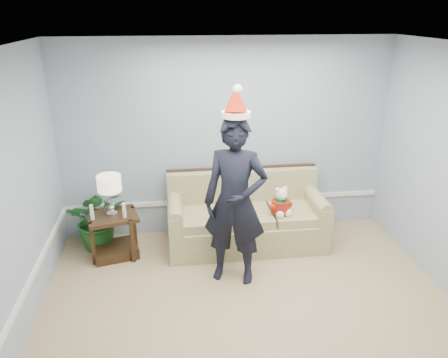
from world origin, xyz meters
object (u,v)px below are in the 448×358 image
Objects in this scene: man at (235,202)px; teddy_bear at (281,204)px; sofa at (246,219)px; table_lamp at (109,185)px; houseplant at (99,218)px; side_table at (115,239)px.

man reaches higher than teddy_bear.
table_lamp reaches higher than sofa.
man reaches higher than houseplant.
teddy_bear reaches higher than side_table.
table_lamp is at bearing 76.26° from side_table.
side_table is (-1.74, -0.13, -0.12)m from sofa.
table_lamp is at bearing 161.08° from teddy_bear.
houseplant is (-0.22, 0.26, 0.20)m from side_table.
man is (-0.28, -0.82, 0.64)m from sofa.
man is at bearing -25.60° from table_lamp.
houseplant is (-0.22, 0.25, -0.56)m from table_lamp.
houseplant is 2.18× the size of teddy_bear.
man is at bearing -108.67° from sofa.
teddy_bear is (2.37, -0.37, 0.23)m from houseplant.
sofa is 1.06× the size of man.
sofa is 0.57m from teddy_bear.
man is at bearing -25.37° from side_table.
sofa is at bearing 4.09° from table_lamp.
teddy_bear is (0.69, 0.58, -0.33)m from man.
table_lamp is 0.65m from houseplant.
sofa is at bearing -3.76° from houseplant.
houseplant reaches higher than side_table.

